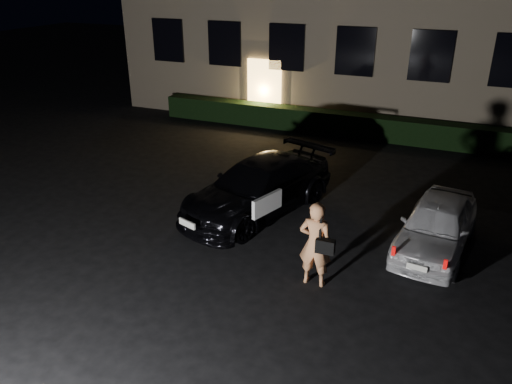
% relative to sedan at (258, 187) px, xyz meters
% --- Properties ---
extents(ground, '(80.00, 80.00, 0.00)m').
position_rel_sedan_xyz_m(ground, '(0.57, -3.31, -0.67)').
color(ground, black).
rests_on(ground, ground).
extents(hedge, '(15.00, 0.70, 0.85)m').
position_rel_sedan_xyz_m(hedge, '(0.57, 7.19, -0.24)').
color(hedge, black).
rests_on(hedge, ground).
extents(sedan, '(3.23, 4.96, 1.34)m').
position_rel_sedan_xyz_m(sedan, '(0.00, 0.00, 0.00)').
color(sedan, black).
rests_on(sedan, ground).
extents(hatch, '(1.80, 3.60, 1.18)m').
position_rel_sedan_xyz_m(hatch, '(4.32, -0.20, -0.08)').
color(hatch, silver).
rests_on(hatch, ground).
extents(man, '(0.74, 0.44, 1.77)m').
position_rel_sedan_xyz_m(man, '(2.25, -2.53, 0.22)').
color(man, tan).
rests_on(man, ground).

